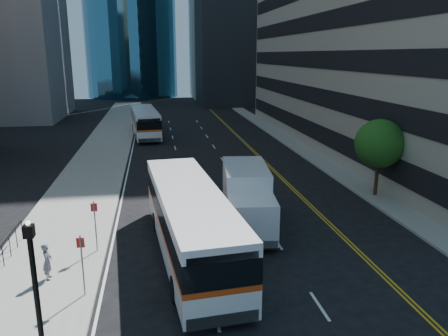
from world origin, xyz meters
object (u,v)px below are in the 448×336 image
object	(u,v)px
street_tree	(380,144)
lamp_post	(36,289)
pedestrian	(47,262)
bus_rear	(145,121)
box_truck	(247,198)
bus_front	(190,220)

from	to	relation	value
street_tree	lamp_post	bearing A→B (deg)	-142.13
lamp_post	pedestrian	world-z (taller)	lamp_post
bus_rear	box_truck	distance (m)	30.09
street_tree	pedestrian	size ratio (longest dim) A/B	3.25
bus_front	box_truck	xyz separation A→B (m)	(3.37, 3.00, -0.05)
street_tree	box_truck	world-z (taller)	street_tree
box_truck	pedestrian	xyz separation A→B (m)	(-9.45, -4.55, -0.80)
street_tree	box_truck	bearing A→B (deg)	-157.91
box_truck	bus_front	bearing A→B (deg)	-132.12
bus_front	bus_rear	world-z (taller)	bus_front
bus_rear	box_truck	xyz separation A→B (m)	(5.97, -29.49, 0.05)
street_tree	box_truck	distance (m)	10.57
bus_front	pedestrian	size ratio (longest dim) A/B	8.20
street_tree	bus_rear	size ratio (longest dim) A/B	0.42
street_tree	pedestrian	xyz separation A→B (m)	(-19.08, -8.46, -2.71)
bus_rear	street_tree	bearing A→B (deg)	-64.07
bus_front	street_tree	bearing A→B (deg)	22.57
lamp_post	bus_front	distance (m)	8.73
lamp_post	bus_rear	world-z (taller)	lamp_post
bus_front	bus_rear	xyz separation A→B (m)	(-2.60, 32.49, -0.10)
street_tree	box_truck	size ratio (longest dim) A/B	0.72
street_tree	box_truck	xyz separation A→B (m)	(-9.63, -3.91, -1.91)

